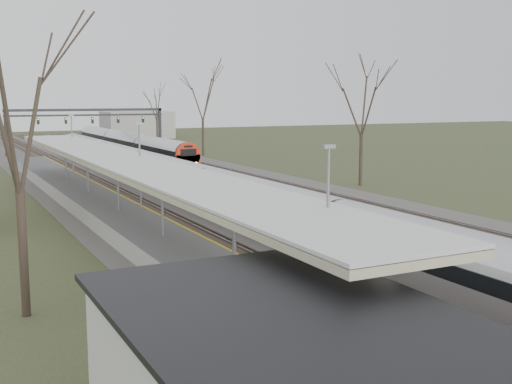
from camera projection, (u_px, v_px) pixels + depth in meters
track_bed at (158, 178)px, 60.17m from camera, size 24.00×160.00×0.22m
platform at (104, 209)px, 40.50m from camera, size 3.50×69.00×1.00m
canopy at (122, 162)px, 36.02m from camera, size 4.10×50.00×3.11m
signal_gantry at (87, 117)px, 85.95m from camera, size 21.00×0.59×6.08m
tree_west_near at (15, 104)px, 20.96m from camera, size 5.00×5.00×10.30m
tree_east_far at (362, 100)px, 53.79m from camera, size 5.00×5.00×10.30m
train_near at (173, 178)px, 48.24m from camera, size 2.62×75.21×3.05m
train_far at (127, 144)px, 84.35m from camera, size 2.62×45.21×3.05m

